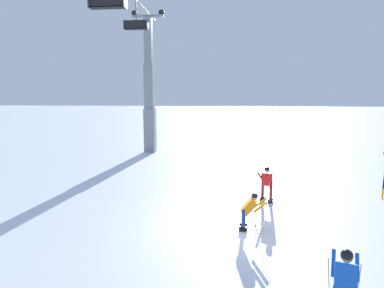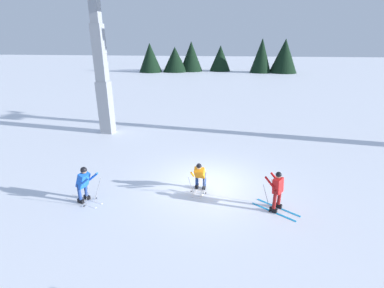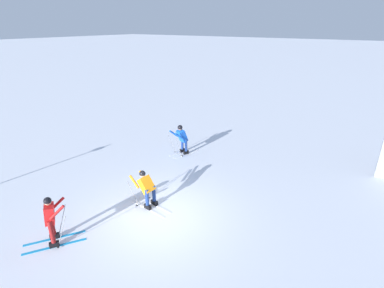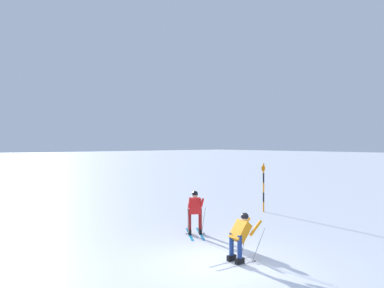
% 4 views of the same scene
% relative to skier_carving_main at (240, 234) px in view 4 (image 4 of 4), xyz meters
% --- Properties ---
extents(ground_plane, '(260.00, 260.00, 0.00)m').
position_rel_skier_carving_main_xyz_m(ground_plane, '(0.26, 0.77, -0.78)').
color(ground_plane, white).
extents(skier_carving_main, '(0.74, 1.72, 1.51)m').
position_rel_skier_carving_main_xyz_m(skier_carving_main, '(0.00, 0.00, 0.00)').
color(skier_carving_main, white).
rests_on(skier_carving_main, ground_plane).
extents(trail_marker_pole, '(0.07, 0.28, 2.39)m').
position_rel_skier_carving_main_xyz_m(trail_marker_pole, '(4.10, -6.38, 0.50)').
color(trail_marker_pole, orange).
rests_on(trail_marker_pole, ground_plane).
extents(skier_distant_uphill, '(1.77, 1.40, 1.63)m').
position_rel_skier_carving_main_xyz_m(skier_distant_uphill, '(3.08, -0.98, 0.14)').
color(skier_distant_uphill, '#198CCC').
rests_on(skier_distant_uphill, ground_plane).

